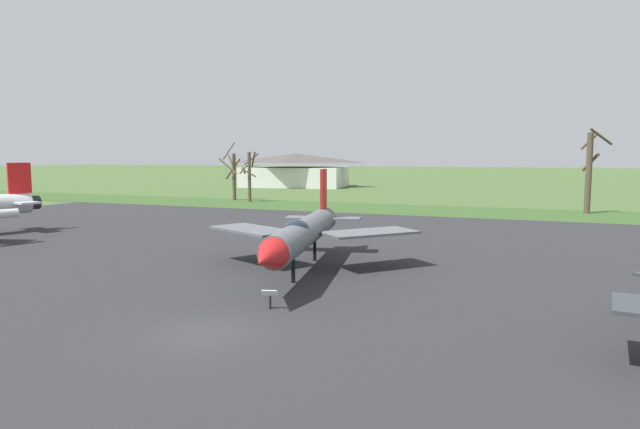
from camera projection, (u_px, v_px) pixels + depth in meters
ground_plane at (203, 335)px, 17.95m from camera, size 600.00×600.00×0.00m
asphalt_apron at (345, 259)px, 31.15m from camera, size 89.83×47.70×0.05m
grass_verge_strip at (436, 211)px, 58.69m from camera, size 149.83×12.00×0.06m
jet_fighter_rear_center at (303, 233)px, 27.20m from camera, size 11.52×15.00×5.14m
info_placard_rear_center at (270, 297)px, 20.71m from camera, size 0.68×0.38×0.82m
bare_tree_far_left at (233, 173)px, 72.73m from camera, size 2.92×3.15×7.81m
bare_tree_left_of_center at (249, 174)px, 69.90m from camera, size 2.50×2.54×6.54m
bare_tree_center at (589, 170)px, 55.30m from camera, size 2.90×3.11×8.73m
visitor_building at (295, 170)px, 106.43m from camera, size 22.10×17.11×6.52m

